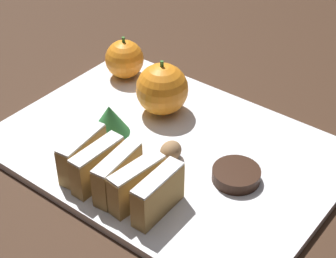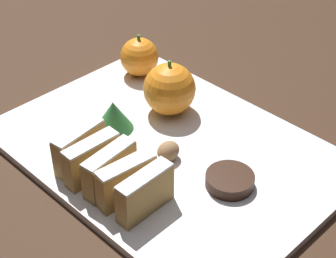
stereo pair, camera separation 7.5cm
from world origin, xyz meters
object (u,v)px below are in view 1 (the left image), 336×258
object	(u,v)px
walnut	(171,151)
orange_near	(124,59)
chocolate_cookie	(237,174)
orange_far	(162,89)

from	to	relation	value
walnut	orange_near	bearing A→B (deg)	57.01
orange_near	chocolate_cookie	distance (m)	0.30
orange_near	orange_far	distance (m)	0.12
orange_far	chocolate_cookie	distance (m)	0.18
orange_far	chocolate_cookie	size ratio (longest dim) A/B	1.37
walnut	chocolate_cookie	xyz separation A→B (m)	(0.02, -0.09, -0.01)
orange_near	orange_far	xyz separation A→B (m)	(-0.04, -0.11, 0.01)
orange_near	walnut	bearing A→B (deg)	-122.99
orange_far	walnut	distance (m)	0.11
orange_far	orange_near	bearing A→B (deg)	69.35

